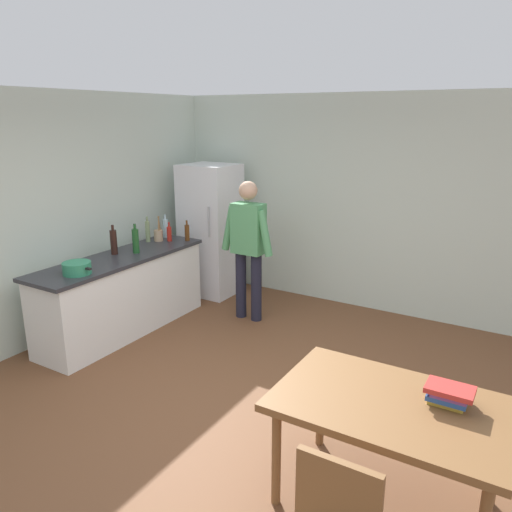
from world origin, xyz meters
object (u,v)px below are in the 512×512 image
(person, at_px, (248,242))
(book_stack, at_px, (449,394))
(bottle_vinegar_tall, at_px, (148,231))
(bottle_water_clear, at_px, (166,228))
(bottle_beer_brown, at_px, (187,232))
(dining_table, at_px, (390,413))
(cooking_pot, at_px, (77,268))
(bottle_wine_dark, at_px, (114,242))
(utensil_jar, at_px, (158,235))
(bottle_wine_green, at_px, (136,241))
(refrigerator, at_px, (211,230))
(bottle_sauce_red, at_px, (169,234))

(person, xyz_separation_m, book_stack, (2.65, -2.00, -0.16))
(bottle_vinegar_tall, bearing_deg, bottle_water_clear, 82.13)
(bottle_beer_brown, distance_m, bottle_water_clear, 0.34)
(book_stack, bearing_deg, bottle_beer_brown, 151.32)
(dining_table, xyz_separation_m, cooking_pot, (-3.30, 0.43, 0.29))
(bottle_wine_dark, relative_size, bottle_vinegar_tall, 1.06)
(utensil_jar, bearing_deg, bottle_wine_green, -74.30)
(refrigerator, distance_m, bottle_wine_dark, 1.58)
(book_stack, bearing_deg, utensil_jar, 155.73)
(bottle_wine_green, bearing_deg, bottle_wine_dark, -136.04)
(bottle_wine_dark, bearing_deg, utensil_jar, 88.61)
(person, height_order, dining_table, person)
(dining_table, distance_m, book_stack, 0.37)
(dining_table, xyz_separation_m, book_stack, (0.30, 0.15, 0.14))
(bottle_water_clear, distance_m, bottle_wine_dark, 0.92)
(person, height_order, bottle_water_clear, person)
(bottle_wine_dark, bearing_deg, bottle_water_clear, 91.83)
(bottle_sauce_red, height_order, bottle_water_clear, bottle_water_clear)
(dining_table, relative_size, bottle_wine_green, 4.12)
(bottle_wine_dark, bearing_deg, refrigerator, 81.80)
(refrigerator, height_order, bottle_sauce_red, refrigerator)
(refrigerator, height_order, bottle_wine_dark, refrigerator)
(dining_table, bearing_deg, bottle_beer_brown, 147.18)
(cooking_pot, bearing_deg, bottle_wine_green, 93.28)
(dining_table, distance_m, cooking_pot, 3.34)
(bottle_sauce_red, bearing_deg, cooking_pot, -86.61)
(person, bearing_deg, book_stack, -36.98)
(dining_table, distance_m, bottle_water_clear, 4.12)
(refrigerator, bearing_deg, utensil_jar, -103.97)
(utensil_jar, bearing_deg, bottle_vinegar_tall, -131.96)
(bottle_water_clear, bearing_deg, bottle_wine_green, -74.80)
(person, relative_size, bottle_wine_dark, 5.00)
(cooking_pot, height_order, bottle_beer_brown, bottle_beer_brown)
(bottle_water_clear, relative_size, bottle_wine_green, 0.88)
(dining_table, relative_size, bottle_vinegar_tall, 4.37)
(cooking_pot, bearing_deg, bottle_beer_brown, 86.92)
(bottle_wine_green, height_order, book_stack, bottle_wine_green)
(dining_table, xyz_separation_m, utensil_jar, (-3.51, 1.87, 0.31))
(bottle_wine_dark, height_order, book_stack, bottle_wine_dark)
(refrigerator, relative_size, bottle_water_clear, 6.00)
(bottle_beer_brown, bearing_deg, dining_table, -32.82)
(bottle_wine_green, bearing_deg, bottle_beer_brown, 79.68)
(dining_table, distance_m, bottle_beer_brown, 3.84)
(person, bearing_deg, dining_table, -42.41)
(dining_table, xyz_separation_m, bottle_water_clear, (-3.55, 2.06, 0.35))
(refrigerator, height_order, person, refrigerator)
(dining_table, height_order, bottle_sauce_red, bottle_sauce_red)
(person, relative_size, bottle_vinegar_tall, 5.31)
(bottle_beer_brown, relative_size, bottle_wine_dark, 0.76)
(dining_table, bearing_deg, bottle_wine_green, 158.68)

